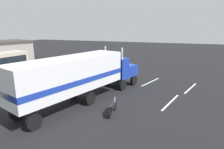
% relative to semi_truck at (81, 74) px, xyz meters
% --- Properties ---
extents(ground_plane, '(120.00, 120.00, 0.00)m').
position_rel_semi_truck_xyz_m(ground_plane, '(6.52, -1.45, -2.52)').
color(ground_plane, black).
extents(lane_stripe_near, '(4.21, 1.59, 0.01)m').
position_rel_semi_truck_xyz_m(lane_stripe_near, '(8.21, -4.95, -2.52)').
color(lane_stripe_near, silver).
rests_on(lane_stripe_near, ground_plane).
extents(lane_stripe_mid, '(4.29, 1.32, 0.01)m').
position_rel_semi_truck_xyz_m(lane_stripe_mid, '(2.38, -7.58, -2.52)').
color(lane_stripe_mid, silver).
rests_on(lane_stripe_mid, ground_plane).
extents(lane_stripe_far, '(4.24, 1.48, 0.01)m').
position_rel_semi_truck_xyz_m(lane_stripe_far, '(7.28, -9.45, -2.52)').
color(lane_stripe_far, silver).
rests_on(lane_stripe_far, ground_plane).
extents(semi_truck, '(14.22, 6.82, 4.50)m').
position_rel_semi_truck_xyz_m(semi_truck, '(0.00, 0.00, 0.00)').
color(semi_truck, '#193399').
rests_on(semi_truck, ground_plane).
extents(person_bystander, '(0.34, 0.47, 1.63)m').
position_rel_semi_truck_xyz_m(person_bystander, '(0.44, 3.21, -1.63)').
color(person_bystander, black).
rests_on(person_bystander, ground_plane).
extents(motorcycle, '(2.11, 0.30, 1.12)m').
position_rel_semi_truck_xyz_m(motorcycle, '(-1.50, -3.43, -2.04)').
color(motorcycle, black).
rests_on(motorcycle, ground_plane).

